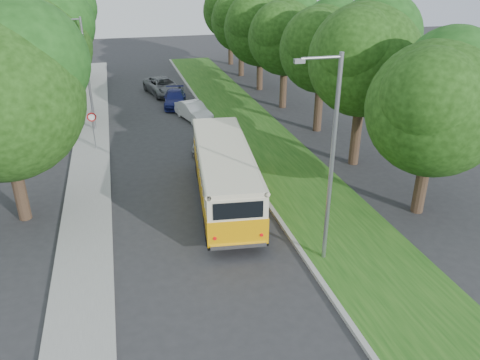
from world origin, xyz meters
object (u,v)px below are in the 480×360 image
object	(u,v)px
lamppost_far	(86,71)
car_silver	(207,138)
lamppost_near	(330,157)
car_grey	(163,86)
car_blue	(175,99)
vintage_bus	(224,176)
car_white	(194,111)

from	to	relation	value
lamppost_far	car_silver	bearing A→B (deg)	-37.61
lamppost_near	car_grey	xyz separation A→B (m)	(-3.09, 27.01, -3.65)
lamppost_near	lamppost_far	xyz separation A→B (m)	(-8.91, 18.50, -0.25)
lamppost_far	car_blue	world-z (taller)	lamppost_far
vintage_bus	car_white	xyz separation A→B (m)	(0.80, 13.39, -0.78)
car_silver	car_white	bearing A→B (deg)	105.16
lamppost_far	car_white	distance (m)	7.95
car_white	car_blue	xyz separation A→B (m)	(-0.84, 3.99, -0.04)
car_blue	car_white	bearing A→B (deg)	-70.04
lamppost_near	car_blue	size ratio (longest dim) A/B	1.88
lamppost_far	car_grey	world-z (taller)	lamppost_far
lamppost_far	car_silver	world-z (taller)	lamppost_far
lamppost_far	car_silver	distance (m)	9.44
lamppost_near	car_blue	world-z (taller)	lamppost_near
vintage_bus	car_white	world-z (taller)	vintage_bus
lamppost_far	car_blue	xyz separation A→B (m)	(6.30, 4.52, -3.50)
vintage_bus	car_grey	world-z (taller)	vintage_bus
car_blue	lamppost_far	bearing A→B (deg)	-136.28
car_silver	car_white	xyz separation A→B (m)	(0.17, 5.90, -0.02)
car_grey	car_white	bearing A→B (deg)	-92.98
lamppost_near	lamppost_far	size ratio (longest dim) A/B	1.07
car_silver	car_grey	xyz separation A→B (m)	(-1.15, 13.87, 0.04)
car_white	car_grey	world-z (taller)	car_grey
vintage_bus	car_white	size ratio (longest dim) A/B	2.42
lamppost_far	car_grey	distance (m)	10.85
lamppost_near	car_blue	distance (m)	23.47
car_silver	car_white	world-z (taller)	car_silver
car_grey	vintage_bus	bearing A→B (deg)	-101.00
lamppost_far	lamppost_near	bearing A→B (deg)	-64.29
car_white	car_silver	bearing A→B (deg)	-107.76
vintage_bus	car_blue	size ratio (longest dim) A/B	2.27
lamppost_far	vintage_bus	size ratio (longest dim) A/B	0.78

